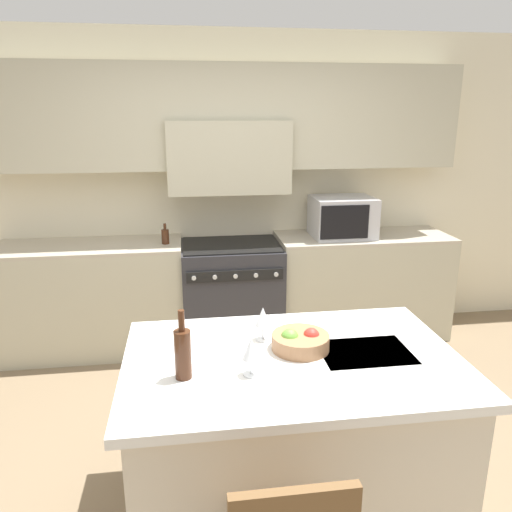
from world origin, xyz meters
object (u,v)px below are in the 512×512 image
object	(u,v)px
microwave	(342,217)
wine_bottle	(183,353)
wine_glass_near	(251,350)
oil_bottle_on_counter	(165,236)
range_stove	(232,294)
fruit_bowl	(300,341)
wine_glass_far	(263,318)

from	to	relation	value
microwave	wine_bottle	size ratio (longest dim) A/B	1.68
wine_bottle	wine_glass_near	bearing A→B (deg)	-3.68
wine_bottle	oil_bottle_on_counter	size ratio (longest dim) A/B	1.83
oil_bottle_on_counter	range_stove	bearing A→B (deg)	3.14
wine_bottle	wine_glass_near	size ratio (longest dim) A/B	1.79
oil_bottle_on_counter	fruit_bowl	bearing A→B (deg)	-69.99
wine_bottle	oil_bottle_on_counter	xyz separation A→B (m)	(-0.14, 2.14, 0.00)
wine_glass_near	fruit_bowl	world-z (taller)	wine_glass_near
oil_bottle_on_counter	wine_bottle	bearing A→B (deg)	-86.23
range_stove	oil_bottle_on_counter	xyz separation A→B (m)	(-0.55, -0.03, 0.56)
wine_glass_far	oil_bottle_on_counter	size ratio (longest dim) A/B	1.02
wine_glass_near	microwave	bearing A→B (deg)	63.33
microwave	wine_glass_near	world-z (taller)	microwave
oil_bottle_on_counter	wine_glass_near	bearing A→B (deg)	-78.58
range_stove	wine_bottle	world-z (taller)	wine_bottle
fruit_bowl	range_stove	bearing A→B (deg)	94.47
range_stove	wine_glass_near	xyz separation A→B (m)	(-0.12, -2.19, 0.56)
wine_bottle	wine_glass_far	xyz separation A→B (m)	(0.40, 0.32, 0.00)
microwave	wine_bottle	bearing A→B (deg)	-122.68
wine_glass_far	fruit_bowl	xyz separation A→B (m)	(0.17, -0.13, -0.08)
range_stove	oil_bottle_on_counter	world-z (taller)	oil_bottle_on_counter
range_stove	wine_glass_far	xyz separation A→B (m)	(-0.01, -1.85, 0.56)
wine_glass_near	oil_bottle_on_counter	distance (m)	2.21
range_stove	oil_bottle_on_counter	distance (m)	0.79
wine_glass_near	range_stove	bearing A→B (deg)	86.92
microwave	wine_glass_far	size ratio (longest dim) A/B	3.00
microwave	fruit_bowl	xyz separation A→B (m)	(-0.84, -2.00, -0.19)
wine_bottle	wine_glass_far	world-z (taller)	wine_bottle
wine_bottle	fruit_bowl	bearing A→B (deg)	19.01
wine_bottle	wine_glass_near	distance (m)	0.30
microwave	wine_glass_near	distance (m)	2.48
fruit_bowl	wine_glass_near	bearing A→B (deg)	-141.79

